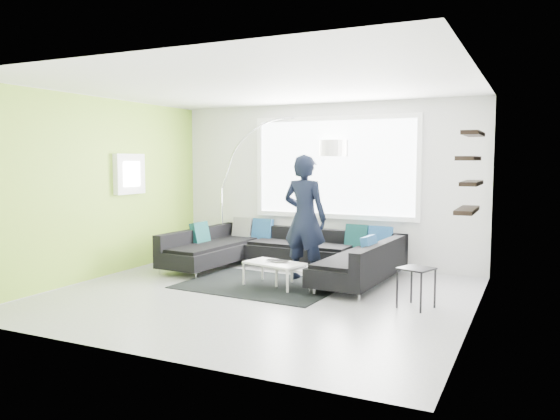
# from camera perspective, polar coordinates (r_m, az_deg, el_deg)

# --- Properties ---
(ground) EXTENTS (5.50, 5.50, 0.00)m
(ground) POSITION_cam_1_polar(r_m,az_deg,el_deg) (7.49, -2.30, -8.90)
(ground) COLOR gray
(ground) RESTS_ON ground
(room_shell) EXTENTS (5.54, 5.04, 2.82)m
(room_shell) POSITION_cam_1_polar(r_m,az_deg,el_deg) (7.43, -1.35, 5.09)
(room_shell) COLOR silver
(room_shell) RESTS_ON ground
(sectional_sofa) EXTENTS (3.62, 2.38, 0.75)m
(sectional_sofa) POSITION_cam_1_polar(r_m,az_deg,el_deg) (8.75, 0.18, -4.61)
(sectional_sofa) COLOR black
(sectional_sofa) RESTS_ON ground
(rug) EXTENTS (2.33, 1.76, 0.01)m
(rug) POSITION_cam_1_polar(r_m,az_deg,el_deg) (8.07, -2.00, -7.81)
(rug) COLOR black
(rug) RESTS_ON ground
(coffee_table) EXTENTS (1.20, 0.85, 0.36)m
(coffee_table) POSITION_cam_1_polar(r_m,az_deg,el_deg) (7.89, 0.86, -6.84)
(coffee_table) COLOR white
(coffee_table) RESTS_ON ground
(arc_lamp) EXTENTS (2.49, 1.04, 2.59)m
(arc_lamp) POSITION_cam_1_polar(r_m,az_deg,el_deg) (10.13, -6.13, 2.21)
(arc_lamp) COLOR silver
(arc_lamp) RESTS_ON ground
(side_table) EXTENTS (0.47, 0.47, 0.51)m
(side_table) POSITION_cam_1_polar(r_m,az_deg,el_deg) (7.02, 14.03, -7.90)
(side_table) COLOR black
(side_table) RESTS_ON ground
(person) EXTENTS (0.78, 0.58, 1.91)m
(person) POSITION_cam_1_polar(r_m,az_deg,el_deg) (8.25, 2.60, -0.84)
(person) COLOR black
(person) RESTS_ON ground
(laptop) EXTENTS (0.37, 0.27, 0.03)m
(laptop) POSITION_cam_1_polar(r_m,az_deg,el_deg) (7.90, -0.35, -5.41)
(laptop) COLOR black
(laptop) RESTS_ON coffee_table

